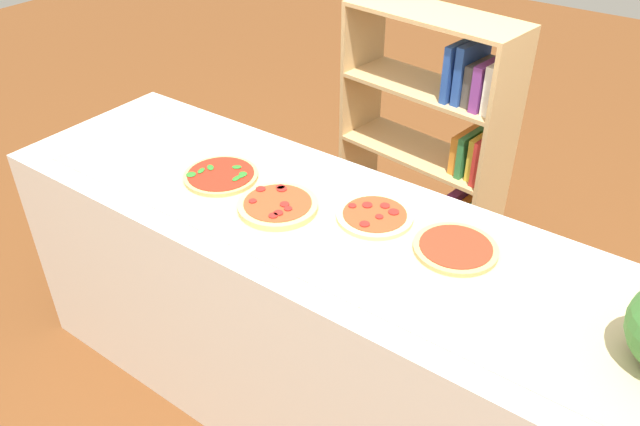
{
  "coord_description": "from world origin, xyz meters",
  "views": [
    {
      "loc": [
        0.99,
        -1.37,
        2.09
      ],
      "look_at": [
        0.0,
        0.0,
        0.93
      ],
      "focal_mm": 35.5,
      "sensor_mm": 36.0,
      "label": 1
    }
  ],
  "objects_px": {
    "pizza_pepperoni_2": "(375,216)",
    "pizza_plain_3": "(456,248)",
    "pizza_pepperoni_1": "(278,205)",
    "bookshelf": "(442,156)",
    "pizza_spinach_0": "(221,175)"
  },
  "relations": [
    {
      "from": "pizza_spinach_0",
      "to": "pizza_pepperoni_2",
      "type": "height_order",
      "value": "pizza_spinach_0"
    },
    {
      "from": "pizza_pepperoni_1",
      "to": "pizza_plain_3",
      "type": "bearing_deg",
      "value": 13.52
    },
    {
      "from": "pizza_pepperoni_2",
      "to": "pizza_plain_3",
      "type": "bearing_deg",
      "value": -0.61
    },
    {
      "from": "pizza_plain_3",
      "to": "bookshelf",
      "type": "relative_size",
      "value": 0.2
    },
    {
      "from": "bookshelf",
      "to": "pizza_plain_3",
      "type": "bearing_deg",
      "value": -62.19
    },
    {
      "from": "pizza_spinach_0",
      "to": "pizza_pepperoni_2",
      "type": "distance_m",
      "value": 0.59
    },
    {
      "from": "pizza_spinach_0",
      "to": "bookshelf",
      "type": "xyz_separation_m",
      "value": [
        0.39,
        1.01,
        -0.25
      ]
    },
    {
      "from": "pizza_plain_3",
      "to": "bookshelf",
      "type": "xyz_separation_m",
      "value": [
        -0.48,
        0.9,
        -0.25
      ]
    },
    {
      "from": "pizza_pepperoni_1",
      "to": "pizza_pepperoni_2",
      "type": "height_order",
      "value": "pizza_pepperoni_1"
    },
    {
      "from": "pizza_pepperoni_2",
      "to": "pizza_pepperoni_1",
      "type": "bearing_deg",
      "value": -153.82
    },
    {
      "from": "pizza_plain_3",
      "to": "bookshelf",
      "type": "distance_m",
      "value": 1.05
    },
    {
      "from": "pizza_plain_3",
      "to": "bookshelf",
      "type": "height_order",
      "value": "bookshelf"
    },
    {
      "from": "pizza_spinach_0",
      "to": "pizza_plain_3",
      "type": "relative_size",
      "value": 1.04
    },
    {
      "from": "pizza_pepperoni_2",
      "to": "pizza_plain_3",
      "type": "distance_m",
      "value": 0.29
    },
    {
      "from": "pizza_pepperoni_1",
      "to": "pizza_spinach_0",
      "type": "bearing_deg",
      "value": 173.43
    }
  ]
}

